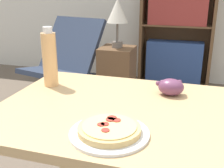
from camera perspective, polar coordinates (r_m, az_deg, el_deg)
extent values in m
cube|color=tan|center=(1.10, 7.54, -6.35)|extent=(1.21, 0.74, 0.03)
cylinder|color=tan|center=(1.69, -9.99, -11.13)|extent=(0.06, 0.06, 0.72)
cylinder|color=white|center=(0.92, -0.55, -9.99)|extent=(0.26, 0.26, 0.01)
cylinder|color=#DBB26B|center=(0.91, -0.55, -9.17)|extent=(0.20, 0.20, 0.02)
cylinder|color=#EACC7A|center=(0.91, -0.55, -8.51)|extent=(0.18, 0.18, 0.00)
cylinder|color=#A83328|center=(0.87, -1.35, -9.36)|extent=(0.03, 0.03, 0.00)
cylinder|color=#A83328|center=(0.94, -0.37, -7.20)|extent=(0.03, 0.03, 0.00)
cylinder|color=#A83328|center=(0.91, -1.48, -8.10)|extent=(0.03, 0.03, 0.00)
cylinder|color=#A83328|center=(0.95, 0.00, -6.88)|extent=(0.03, 0.03, 0.00)
cylinder|color=#A83328|center=(0.93, 0.93, -7.34)|extent=(0.03, 0.03, 0.00)
cylinder|color=#A83328|center=(0.91, -2.27, -8.21)|extent=(0.02, 0.02, 0.00)
ellipsoid|color=#6B3856|center=(1.25, 11.88, -0.60)|extent=(0.11, 0.09, 0.07)
sphere|color=#6B3856|center=(1.28, 10.14, 0.36)|extent=(0.02, 0.02, 0.02)
sphere|color=#6B3856|center=(1.23, 13.10, -0.29)|extent=(0.02, 0.02, 0.02)
sphere|color=#6B3856|center=(1.24, 10.31, -1.17)|extent=(0.03, 0.03, 0.03)
sphere|color=#6B3856|center=(1.26, 11.01, 0.08)|extent=(0.03, 0.03, 0.03)
sphere|color=#6B3856|center=(1.25, 9.36, 0.12)|extent=(0.02, 0.02, 0.02)
sphere|color=#6B3856|center=(1.27, 12.76, -1.11)|extent=(0.02, 0.02, 0.02)
sphere|color=#6B3856|center=(1.25, 13.67, -1.27)|extent=(0.02, 0.02, 0.02)
sphere|color=#6B3856|center=(1.27, 13.58, 0.30)|extent=(0.02, 0.02, 0.02)
sphere|color=#6B3856|center=(1.27, 13.06, -1.27)|extent=(0.02, 0.02, 0.02)
cylinder|color=#EFB270|center=(1.35, -12.54, 4.81)|extent=(0.07, 0.07, 0.25)
cylinder|color=white|center=(1.32, -12.98, 10.68)|extent=(0.04, 0.04, 0.03)
cube|color=black|center=(3.10, -10.21, -2.91)|extent=(0.70, 0.67, 0.10)
cube|color=#2D384C|center=(2.93, -11.24, 2.14)|extent=(0.74, 0.64, 0.14)
cube|color=#2D384C|center=(3.11, -8.15, 7.93)|extent=(0.72, 0.55, 0.55)
cube|color=brown|center=(3.64, 6.29, 12.02)|extent=(0.04, 0.29, 1.50)
cube|color=brown|center=(3.59, 19.87, 10.89)|extent=(0.04, 0.29, 1.50)
cube|color=brown|center=(3.73, 13.21, 11.80)|extent=(0.88, 0.01, 1.50)
cube|color=brown|center=(3.75, 12.20, 0.45)|extent=(0.81, 0.27, 0.02)
cube|color=navy|center=(3.66, 12.47, 4.39)|extent=(0.68, 0.20, 0.53)
cube|color=brown|center=(3.59, 13.04, 11.54)|extent=(0.81, 0.27, 0.02)
cube|color=#99332D|center=(3.54, 13.35, 15.87)|extent=(0.68, 0.20, 0.53)
cube|color=brown|center=(2.95, 1.02, 1.57)|extent=(0.34, 0.34, 0.62)
cylinder|color=#665B51|center=(2.86, 1.06, 8.02)|extent=(0.11, 0.11, 0.06)
cylinder|color=#665B51|center=(2.84, 1.08, 10.46)|extent=(0.02, 0.02, 0.19)
cone|color=beige|center=(2.81, 1.11, 14.67)|extent=(0.21, 0.21, 0.23)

